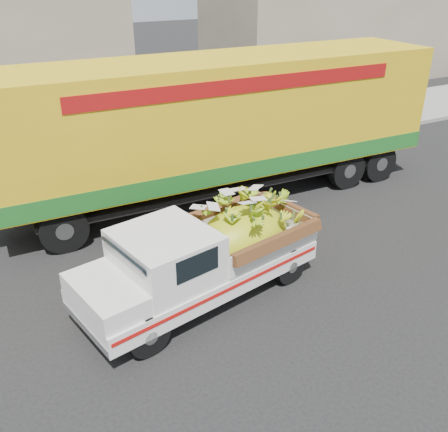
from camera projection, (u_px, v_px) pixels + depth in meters
ground at (290, 279)px, 10.38m from camera, size 100.00×100.00×0.00m
curb at (166, 170)px, 15.61m from camera, size 60.00×0.25×0.15m
sidewalk at (142, 151)px, 17.26m from camera, size 60.00×4.00×0.14m
building_right at (337, 22)px, 27.30m from camera, size 14.00×6.00×6.00m
pickup_truck at (215, 251)px, 9.64m from camera, size 5.01×2.62×1.67m
semi_trailer at (224, 123)px, 13.08m from camera, size 12.03×2.88×3.80m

